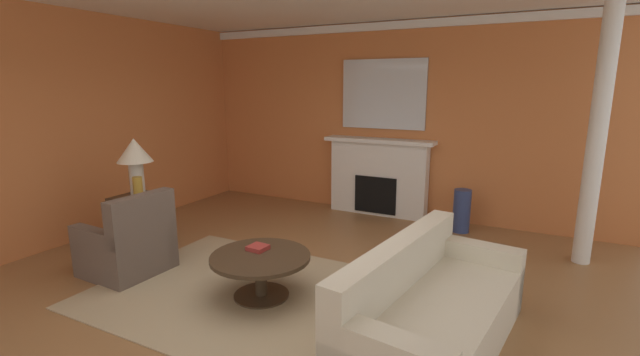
{
  "coord_description": "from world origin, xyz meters",
  "views": [
    {
      "loc": [
        2.28,
        -3.38,
        2.11
      ],
      "look_at": [
        -0.08,
        1.19,
        1.0
      ],
      "focal_mm": 24.35,
      "sensor_mm": 36.0,
      "label": 1
    }
  ],
  "objects_px": {
    "coffee_table": "(261,266)",
    "table_lamp": "(135,156)",
    "mantel_mirror": "(383,94)",
    "side_table": "(140,218)",
    "vase_on_side_table": "(138,188)",
    "armchair_near_window": "(128,247)",
    "fireplace": "(378,179)",
    "vase_tall_corner": "(462,211)",
    "sofa": "(431,313)"
  },
  "relations": [
    {
      "from": "coffee_table",
      "to": "table_lamp",
      "type": "distance_m",
      "value": 2.4
    },
    {
      "from": "mantel_mirror",
      "to": "side_table",
      "type": "height_order",
      "value": "mantel_mirror"
    },
    {
      "from": "table_lamp",
      "to": "coffee_table",
      "type": "bearing_deg",
      "value": -10.72
    },
    {
      "from": "side_table",
      "to": "vase_on_side_table",
      "type": "bearing_deg",
      "value": -38.66
    },
    {
      "from": "coffee_table",
      "to": "side_table",
      "type": "bearing_deg",
      "value": 169.28
    },
    {
      "from": "armchair_near_window",
      "to": "coffee_table",
      "type": "distance_m",
      "value": 1.69
    },
    {
      "from": "armchair_near_window",
      "to": "side_table",
      "type": "distance_m",
      "value": 0.8
    },
    {
      "from": "armchair_near_window",
      "to": "table_lamp",
      "type": "relative_size",
      "value": 1.27
    },
    {
      "from": "vase_on_side_table",
      "to": "table_lamp",
      "type": "bearing_deg",
      "value": 141.34
    },
    {
      "from": "table_lamp",
      "to": "vase_on_side_table",
      "type": "distance_m",
      "value": 0.42
    },
    {
      "from": "fireplace",
      "to": "side_table",
      "type": "height_order",
      "value": "fireplace"
    },
    {
      "from": "mantel_mirror",
      "to": "armchair_near_window",
      "type": "relative_size",
      "value": 1.46
    },
    {
      "from": "armchair_near_window",
      "to": "side_table",
      "type": "relative_size",
      "value": 1.36
    },
    {
      "from": "coffee_table",
      "to": "vase_tall_corner",
      "type": "height_order",
      "value": "vase_tall_corner"
    },
    {
      "from": "fireplace",
      "to": "vase_tall_corner",
      "type": "relative_size",
      "value": 2.85
    },
    {
      "from": "mantel_mirror",
      "to": "coffee_table",
      "type": "xyz_separation_m",
      "value": [
        -0.05,
        -3.42,
        -1.62
      ]
    },
    {
      "from": "vase_tall_corner",
      "to": "coffee_table",
      "type": "bearing_deg",
      "value": -115.63
    },
    {
      "from": "coffee_table",
      "to": "table_lamp",
      "type": "relative_size",
      "value": 1.33
    },
    {
      "from": "mantel_mirror",
      "to": "side_table",
      "type": "bearing_deg",
      "value": -126.57
    },
    {
      "from": "vase_tall_corner",
      "to": "fireplace",
      "type": "bearing_deg",
      "value": 167.87
    },
    {
      "from": "mantel_mirror",
      "to": "armchair_near_window",
      "type": "bearing_deg",
      "value": -115.45
    },
    {
      "from": "fireplace",
      "to": "vase_tall_corner",
      "type": "height_order",
      "value": "fireplace"
    },
    {
      "from": "sofa",
      "to": "vase_tall_corner",
      "type": "height_order",
      "value": "sofa"
    },
    {
      "from": "sofa",
      "to": "table_lamp",
      "type": "height_order",
      "value": "table_lamp"
    },
    {
      "from": "coffee_table",
      "to": "table_lamp",
      "type": "xyz_separation_m",
      "value": [
        -2.19,
        0.41,
        0.89
      ]
    },
    {
      "from": "fireplace",
      "to": "coffee_table",
      "type": "relative_size",
      "value": 1.8
    },
    {
      "from": "vase_on_side_table",
      "to": "fireplace",
      "type": "bearing_deg",
      "value": 55.32
    },
    {
      "from": "fireplace",
      "to": "armchair_near_window",
      "type": "relative_size",
      "value": 1.89
    },
    {
      "from": "side_table",
      "to": "coffee_table",
      "type": "bearing_deg",
      "value": -10.72
    },
    {
      "from": "fireplace",
      "to": "armchair_near_window",
      "type": "bearing_deg",
      "value": -116.21
    },
    {
      "from": "mantel_mirror",
      "to": "vase_tall_corner",
      "type": "height_order",
      "value": "mantel_mirror"
    },
    {
      "from": "vase_on_side_table",
      "to": "vase_tall_corner",
      "type": "height_order",
      "value": "vase_on_side_table"
    },
    {
      "from": "side_table",
      "to": "vase_on_side_table",
      "type": "distance_m",
      "value": 0.49
    },
    {
      "from": "mantel_mirror",
      "to": "coffee_table",
      "type": "distance_m",
      "value": 3.79
    },
    {
      "from": "fireplace",
      "to": "table_lamp",
      "type": "xyz_separation_m",
      "value": [
        -2.23,
        -2.89,
        0.63
      ]
    },
    {
      "from": "mantel_mirror",
      "to": "table_lamp",
      "type": "relative_size",
      "value": 1.86
    },
    {
      "from": "sofa",
      "to": "side_table",
      "type": "relative_size",
      "value": 3.15
    },
    {
      "from": "table_lamp",
      "to": "vase_on_side_table",
      "type": "bearing_deg",
      "value": -38.66
    },
    {
      "from": "table_lamp",
      "to": "fireplace",
      "type": "bearing_deg",
      "value": 52.31
    },
    {
      "from": "mantel_mirror",
      "to": "sofa",
      "type": "bearing_deg",
      "value": -64.34
    },
    {
      "from": "coffee_table",
      "to": "table_lamp",
      "type": "bearing_deg",
      "value": 169.28
    },
    {
      "from": "fireplace",
      "to": "vase_tall_corner",
      "type": "xyz_separation_m",
      "value": [
        1.39,
        -0.3,
        -0.28
      ]
    },
    {
      "from": "side_table",
      "to": "vase_tall_corner",
      "type": "bearing_deg",
      "value": 35.52
    },
    {
      "from": "coffee_table",
      "to": "side_table",
      "type": "relative_size",
      "value": 1.43
    },
    {
      "from": "fireplace",
      "to": "coffee_table",
      "type": "bearing_deg",
      "value": -90.79
    },
    {
      "from": "armchair_near_window",
      "to": "side_table",
      "type": "height_order",
      "value": "armchair_near_window"
    },
    {
      "from": "armchair_near_window",
      "to": "vase_tall_corner",
      "type": "distance_m",
      "value": 4.47
    },
    {
      "from": "coffee_table",
      "to": "fireplace",
      "type": "bearing_deg",
      "value": 89.21
    },
    {
      "from": "fireplace",
      "to": "vase_on_side_table",
      "type": "bearing_deg",
      "value": -124.68
    },
    {
      "from": "mantel_mirror",
      "to": "sofa",
      "type": "height_order",
      "value": "mantel_mirror"
    }
  ]
}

